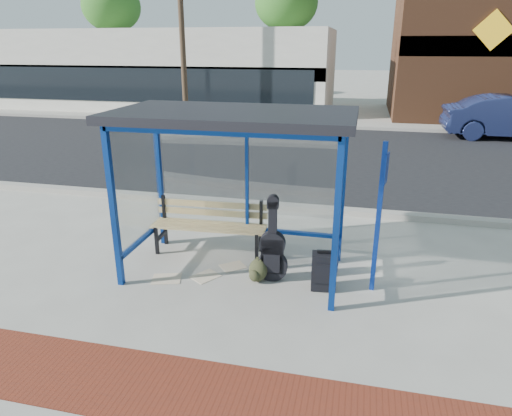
% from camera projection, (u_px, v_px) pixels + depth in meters
% --- Properties ---
extents(ground, '(120.00, 120.00, 0.00)m').
position_uv_depth(ground, '(236.00, 271.00, 6.96)').
color(ground, '#B2ADA0').
rests_on(ground, ground).
extents(brick_paver_strip, '(60.00, 1.00, 0.01)m').
position_uv_depth(brick_paver_strip, '(166.00, 389.00, 4.57)').
color(brick_paver_strip, maroon).
rests_on(brick_paver_strip, ground).
extents(curb_near, '(60.00, 0.25, 0.12)m').
position_uv_depth(curb_near, '(272.00, 206.00, 9.60)').
color(curb_near, gray).
rests_on(curb_near, ground).
extents(street_asphalt, '(60.00, 10.00, 0.00)m').
position_uv_depth(street_asphalt, '(304.00, 155.00, 14.29)').
color(street_asphalt, black).
rests_on(street_asphalt, ground).
extents(curb_far, '(60.00, 0.25, 0.12)m').
position_uv_depth(curb_far, '(320.00, 126.00, 18.95)').
color(curb_far, gray).
rests_on(curb_far, ground).
extents(far_sidewalk, '(60.00, 4.00, 0.01)m').
position_uv_depth(far_sidewalk, '(324.00, 121.00, 20.71)').
color(far_sidewalk, '#B2ADA0').
rests_on(far_sidewalk, ground).
extents(bus_shelter, '(3.30, 1.80, 2.42)m').
position_uv_depth(bus_shelter, '(235.00, 135.00, 6.32)').
color(bus_shelter, navy).
rests_on(bus_shelter, ground).
extents(storefront_white, '(18.00, 6.04, 4.00)m').
position_uv_depth(storefront_white, '(163.00, 69.00, 24.69)').
color(storefront_white, silver).
rests_on(storefront_white, ground).
extents(storefront_brown, '(10.00, 7.08, 6.40)m').
position_uv_depth(storefront_brown, '(507.00, 46.00, 21.13)').
color(storefront_brown, '#59331E').
rests_on(storefront_brown, ground).
extents(tree_left, '(3.60, 3.60, 7.03)m').
position_uv_depth(tree_left, '(111.00, 7.00, 28.26)').
color(tree_left, '#4C3826').
rests_on(tree_left, ground).
extents(tree_mid, '(3.60, 3.60, 7.03)m').
position_uv_depth(tree_mid, '(286.00, 4.00, 25.93)').
color(tree_mid, '#4C3826').
rests_on(tree_mid, ground).
extents(utility_pole_west, '(1.60, 0.24, 8.00)m').
position_uv_depth(utility_pole_west, '(182.00, 23.00, 19.13)').
color(utility_pole_west, '#4C3826').
rests_on(utility_pole_west, ground).
extents(bench, '(1.90, 0.55, 0.89)m').
position_uv_depth(bench, '(210.00, 223.00, 7.48)').
color(bench, black).
rests_on(bench, ground).
extents(guitar_bag, '(0.46, 0.17, 1.23)m').
position_uv_depth(guitar_bag, '(272.00, 252.00, 6.55)').
color(guitar_bag, black).
rests_on(guitar_bag, ground).
extents(suitcase, '(0.37, 0.26, 0.60)m').
position_uv_depth(suitcase, '(324.00, 272.00, 6.35)').
color(suitcase, black).
rests_on(suitcase, ground).
extents(backpack, '(0.34, 0.32, 0.35)m').
position_uv_depth(backpack, '(258.00, 271.00, 6.61)').
color(backpack, '#282A17').
rests_on(backpack, ground).
extents(sign_post, '(0.11, 0.26, 2.11)m').
position_uv_depth(sign_post, '(380.00, 210.00, 6.04)').
color(sign_post, navy).
rests_on(sign_post, ground).
extents(newspaper_a, '(0.47, 0.50, 0.01)m').
position_uv_depth(newspaper_a, '(206.00, 276.00, 6.79)').
color(newspaper_a, white).
rests_on(newspaper_a, ground).
extents(newspaper_b, '(0.49, 0.43, 0.01)m').
position_uv_depth(newspaper_b, '(167.00, 279.00, 6.72)').
color(newspaper_b, white).
rests_on(newspaper_b, ground).
extents(newspaper_c, '(0.46, 0.45, 0.01)m').
position_uv_depth(newspaper_c, '(233.00, 266.00, 7.10)').
color(newspaper_c, white).
rests_on(newspaper_c, ground).
extents(parked_car, '(4.74, 1.71, 1.55)m').
position_uv_depth(parked_car, '(512.00, 117.00, 16.47)').
color(parked_car, '#1A2248').
rests_on(parked_car, ground).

